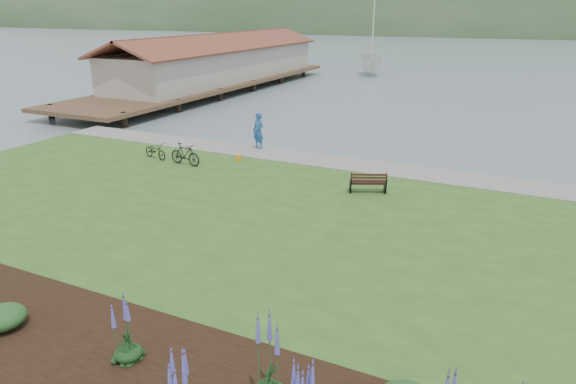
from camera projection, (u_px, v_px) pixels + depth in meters
name	position (u px, v px, depth m)	size (l,w,h in m)	color
ground	(272.00, 218.00, 19.81)	(600.00, 600.00, 0.00)	slate
lawn	(246.00, 232.00, 18.04)	(34.00, 20.00, 0.40)	#315E21
shoreline_path	(336.00, 162.00, 25.52)	(34.00, 2.20, 0.03)	gray
pier_pavilion	(220.00, 62.00, 50.42)	(8.00, 36.00, 5.40)	#4C3826
park_bench	(368.00, 182.00, 21.18)	(1.61, 1.14, 0.92)	black
person	(258.00, 128.00, 27.56)	(0.85, 0.58, 2.34)	#235CA1
bicycle_a	(155.00, 151.00, 26.05)	(1.61, 0.56, 0.84)	black
bicycle_b	(185.00, 154.00, 24.95)	(1.78, 0.51, 1.07)	black
sailboat	(371.00, 75.00, 62.31)	(10.76, 10.96, 28.37)	silver
pannier	(239.00, 158.00, 25.70)	(0.19, 0.29, 0.32)	orange
echium_4	(126.00, 333.00, 10.93)	(0.62, 0.62, 1.79)	#123315
echium_5	(269.00, 362.00, 9.76)	(0.62, 0.62, 2.21)	#123315
shrub_0	(3.00, 317.00, 12.19)	(1.05, 1.05, 0.53)	#1E4C21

